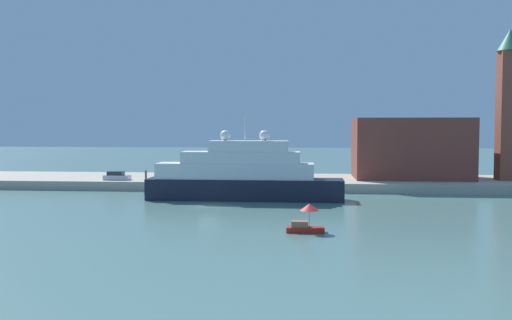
% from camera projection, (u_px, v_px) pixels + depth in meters
% --- Properties ---
extents(ground, '(400.00, 400.00, 0.00)m').
position_uv_depth(ground, '(209.00, 206.00, 73.82)').
color(ground, slate).
extents(quay_dock, '(110.00, 18.54, 1.47)m').
position_uv_depth(quay_dock, '(234.00, 182.00, 98.89)').
color(quay_dock, '#B7AD99').
rests_on(quay_dock, ground).
extents(large_yacht, '(27.50, 4.79, 11.99)m').
position_uv_depth(large_yacht, '(242.00, 176.00, 80.30)').
color(large_yacht, black).
rests_on(large_yacht, ground).
extents(small_motorboat, '(3.69, 1.89, 2.82)m').
position_uv_depth(small_motorboat, '(306.00, 220.00, 55.73)').
color(small_motorboat, '#B22319').
rests_on(small_motorboat, ground).
extents(harbor_building, '(19.05, 12.71, 10.23)m').
position_uv_depth(harbor_building, '(411.00, 148.00, 97.61)').
color(harbor_building, brown).
rests_on(harbor_building, quay_dock).
extents(bell_tower, '(4.16, 4.16, 24.66)m').
position_uv_depth(bell_tower, '(509.00, 99.00, 93.49)').
color(bell_tower, brown).
rests_on(bell_tower, quay_dock).
extents(parked_car, '(4.27, 1.83, 1.42)m').
position_uv_depth(parked_car, '(117.00, 176.00, 94.34)').
color(parked_car, silver).
rests_on(parked_car, quay_dock).
extents(person_figure, '(0.36, 0.36, 1.75)m').
position_uv_depth(person_figure, '(146.00, 175.00, 94.15)').
color(person_figure, '#4C4C4C').
rests_on(person_figure, quay_dock).
extents(mooring_bollard, '(0.44, 0.44, 0.90)m').
position_uv_depth(mooring_bollard, '(214.00, 179.00, 90.70)').
color(mooring_bollard, black).
rests_on(mooring_bollard, quay_dock).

